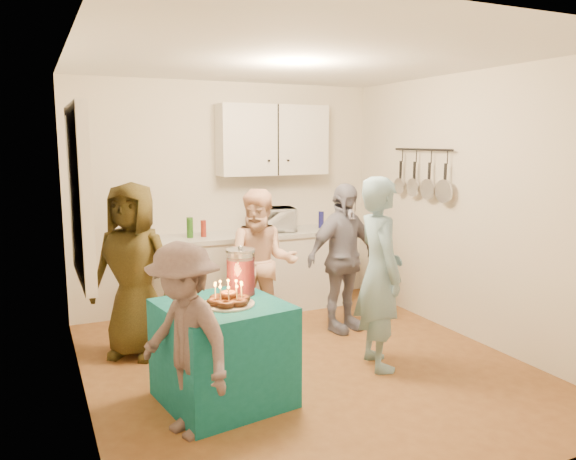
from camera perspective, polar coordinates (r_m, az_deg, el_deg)
name	(u,v)px	position (r m, az deg, el deg)	size (l,w,h in m)	color
floor	(305,365)	(5.06, 1.71, -13.57)	(4.00, 4.00, 0.00)	brown
ceiling	(306,58)	(4.71, 1.87, 17.05)	(4.00, 4.00, 0.00)	white
back_wall	(228,197)	(6.55, -6.07, 3.37)	(3.60, 3.60, 0.00)	silver
left_wall	(78,233)	(4.23, -20.58, -0.29)	(4.00, 4.00, 0.00)	silver
right_wall	(471,208)	(5.74, 18.09, 2.17)	(4.00, 4.00, 0.00)	silver
window_night	(77,194)	(4.50, -20.67, 3.44)	(0.04, 1.00, 1.20)	black
counter	(255,274)	(6.48, -3.41, -4.46)	(2.20, 0.58, 0.86)	white
countertop	(254,235)	(6.39, -3.44, -0.49)	(2.24, 0.62, 0.05)	beige
upper_cabinet	(273,140)	(6.55, -1.54, 9.12)	(1.30, 0.30, 0.80)	white
pot_rack	(420,173)	(6.19, 13.28, 5.64)	(0.12, 1.00, 0.60)	black
microwave	(273,220)	(6.45, -1.59, 1.07)	(0.49, 0.34, 0.27)	white
party_table	(223,352)	(4.32, -6.62, -12.25)	(0.85, 0.85, 0.76)	#0F6065
donut_cake	(228,293)	(4.13, -6.07, -6.39)	(0.38, 0.38, 0.18)	#381C0C
punch_jar	(241,273)	(4.38, -4.83, -4.39)	(0.22, 0.22, 0.34)	red
man_birthday	(380,273)	(4.86, 9.28, -4.35)	(0.60, 0.40, 1.65)	#80A7BA
woman_back_left	(133,270)	(5.24, -15.43, -3.97)	(0.78, 0.51, 1.59)	brown
woman_back_center	(262,264)	(5.55, -2.66, -3.47)	(0.72, 0.56, 1.48)	#FFA685
woman_back_right	(342,258)	(5.75, 5.55, -2.83)	(0.89, 0.37, 1.52)	black
child_near_left	(184,340)	(3.81, -10.49, -10.93)	(0.84, 0.49, 1.31)	#574546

